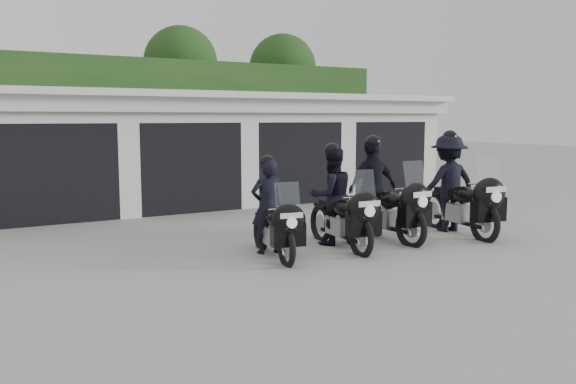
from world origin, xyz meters
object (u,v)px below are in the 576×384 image
police_bike_c (379,194)px  police_bike_b (337,202)px  police_bike_a (273,216)px  police_bike_d (454,188)px

police_bike_c → police_bike_b: bearing=-170.5°
police_bike_a → police_bike_d: bearing=10.8°
police_bike_a → police_bike_b: police_bike_b is taller
police_bike_b → police_bike_d: size_ratio=0.91×
police_bike_a → police_bike_c: bearing=18.5°
police_bike_b → police_bike_c: (1.14, 0.21, 0.06)m
police_bike_a → police_bike_b: bearing=16.3°
police_bike_b → police_bike_c: size_ratio=0.94×
police_bike_a → police_bike_b: (1.40, 0.14, 0.12)m
police_bike_a → police_bike_b: 1.42m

